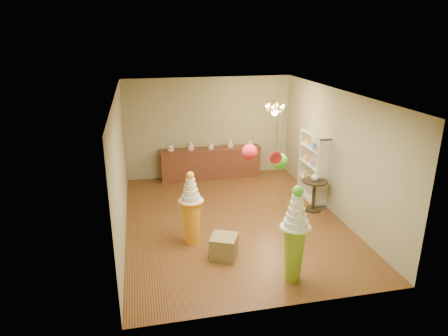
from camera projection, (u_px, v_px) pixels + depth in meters
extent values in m
plane|color=brown|center=(233.00, 220.00, 9.52)|extent=(6.50, 6.50, 0.00)
plane|color=white|center=(234.00, 93.00, 8.54)|extent=(6.50, 6.50, 0.00)
cube|color=gray|center=(209.00, 128.00, 12.03)|extent=(5.00, 0.04, 3.00)
cube|color=gray|center=(284.00, 225.00, 6.02)|extent=(5.00, 0.04, 3.00)
cube|color=gray|center=(120.00, 167.00, 8.53)|extent=(0.04, 6.50, 3.00)
cube|color=gray|center=(336.00, 153.00, 9.52)|extent=(0.04, 6.50, 3.00)
cone|color=#81AB25|center=(294.00, 254.00, 7.08)|extent=(0.51, 0.51, 1.05)
cylinder|color=silver|center=(296.00, 227.00, 6.90)|extent=(0.68, 0.68, 0.03)
cylinder|color=silver|center=(296.00, 223.00, 6.88)|extent=(0.56, 0.56, 0.11)
cylinder|color=silver|center=(296.00, 217.00, 6.84)|extent=(0.46, 0.46, 0.11)
cylinder|color=silver|center=(297.00, 211.00, 6.80)|extent=(0.37, 0.37, 0.11)
cylinder|color=silver|center=(297.00, 205.00, 6.76)|extent=(0.31, 0.31, 0.11)
cylinder|color=silver|center=(297.00, 199.00, 6.73)|extent=(0.25, 0.25, 0.11)
sphere|color=green|center=(298.00, 191.00, 6.68)|extent=(0.19, 0.19, 0.19)
cone|color=orange|center=(192.00, 222.00, 8.33)|extent=(0.53, 0.53, 0.97)
cylinder|color=silver|center=(191.00, 200.00, 8.17)|extent=(0.63, 0.63, 0.03)
cylinder|color=silver|center=(191.00, 197.00, 8.15)|extent=(0.48, 0.48, 0.11)
cylinder|color=silver|center=(191.00, 192.00, 8.11)|extent=(0.38, 0.38, 0.11)
cylinder|color=silver|center=(190.00, 187.00, 8.07)|extent=(0.30, 0.30, 0.11)
cylinder|color=silver|center=(190.00, 181.00, 8.03)|extent=(0.24, 0.24, 0.11)
sphere|color=gold|center=(190.00, 175.00, 7.99)|extent=(0.17, 0.17, 0.17)
cube|color=olive|center=(224.00, 247.00, 7.90)|extent=(0.66, 0.66, 0.45)
cube|color=#5C2E1D|center=(211.00, 163.00, 12.11)|extent=(3.00, 0.50, 0.90)
cube|color=#5C2E1D|center=(211.00, 149.00, 11.97)|extent=(3.04, 0.54, 0.03)
cylinder|color=silver|center=(170.00, 148.00, 11.70)|extent=(0.18, 0.18, 0.16)
cylinder|color=silver|center=(191.00, 146.00, 11.80)|extent=(0.18, 0.18, 0.24)
cylinder|color=silver|center=(211.00, 146.00, 11.94)|extent=(0.18, 0.18, 0.16)
cylinder|color=silver|center=(230.00, 144.00, 12.04)|extent=(0.18, 0.18, 0.24)
cylinder|color=silver|center=(249.00, 144.00, 12.17)|extent=(0.18, 0.18, 0.16)
cube|color=beige|center=(318.00, 166.00, 10.46)|extent=(0.04, 1.20, 1.80)
cube|color=beige|center=(312.00, 181.00, 10.55)|extent=(0.30, 1.14, 0.03)
cube|color=beige|center=(313.00, 165.00, 10.41)|extent=(0.30, 1.14, 0.03)
cube|color=beige|center=(314.00, 148.00, 10.26)|extent=(0.30, 1.14, 0.03)
cylinder|color=black|center=(313.00, 209.00, 10.03)|extent=(0.47, 0.47, 0.04)
cylinder|color=black|center=(314.00, 196.00, 9.91)|extent=(0.09, 0.09, 0.78)
cylinder|color=black|center=(315.00, 181.00, 9.78)|extent=(0.71, 0.71, 0.04)
imported|color=beige|center=(315.00, 176.00, 9.74)|extent=(0.25, 0.25, 0.22)
cylinder|color=#3F392D|center=(250.00, 130.00, 7.12)|extent=(0.01, 0.01, 0.82)
sphere|color=red|center=(249.00, 152.00, 7.25)|extent=(0.29, 0.29, 0.29)
cylinder|color=#3F392D|center=(281.00, 137.00, 6.73)|extent=(0.01, 0.01, 0.86)
sphere|color=green|center=(280.00, 161.00, 6.87)|extent=(0.28, 0.28, 0.28)
cylinder|color=#3F392D|center=(276.00, 140.00, 5.98)|extent=(0.01, 0.01, 0.55)
sphere|color=red|center=(275.00, 158.00, 6.07)|extent=(0.20, 0.20, 0.20)
cylinder|color=#E69F51|center=(275.00, 93.00, 10.23)|extent=(0.02, 0.02, 0.50)
cylinder|color=#E69F51|center=(275.00, 105.00, 10.33)|extent=(0.10, 0.10, 0.30)
sphere|color=#F7C188|center=(275.00, 112.00, 10.40)|extent=(0.18, 0.18, 0.18)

